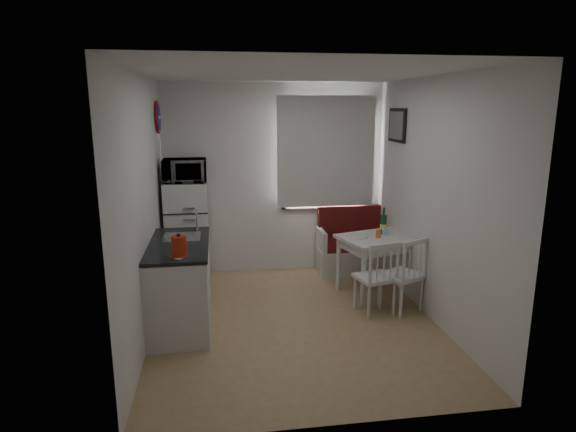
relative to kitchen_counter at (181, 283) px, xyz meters
name	(u,v)px	position (x,y,z in m)	size (l,w,h in m)	color
floor	(295,322)	(1.20, -0.16, -0.46)	(3.00, 3.50, 0.02)	tan
ceiling	(295,73)	(1.20, -0.16, 2.14)	(3.00, 3.50, 0.02)	white
wall_back	(274,179)	(1.20, 1.59, 0.84)	(3.00, 0.02, 2.60)	white
wall_front	(337,256)	(1.20, -1.91, 0.84)	(3.00, 0.02, 2.60)	white
wall_left	(144,209)	(-0.30, -0.16, 0.84)	(0.02, 3.50, 2.60)	white
wall_right	(433,200)	(2.70, -0.16, 0.84)	(0.02, 3.50, 2.60)	white
window	(325,155)	(1.90, 1.56, 1.17)	(1.22, 0.06, 1.47)	white
curtain	(326,152)	(1.90, 1.49, 1.22)	(1.35, 0.02, 1.50)	white
kitchen_counter	(181,283)	(0.00, 0.00, 0.00)	(0.62, 1.32, 1.16)	white
wall_sign	(159,117)	(-0.27, 1.29, 1.69)	(0.40, 0.40, 0.03)	#181C92
picture_frame	(397,125)	(2.67, 0.94, 1.59)	(0.04, 0.52, 0.42)	black
bench	(362,250)	(2.41, 1.35, -0.15)	(1.28, 0.49, 0.92)	white
dining_table	(380,243)	(2.39, 0.55, 0.19)	(1.12, 0.92, 0.72)	white
chair_left	(378,270)	(2.14, -0.10, 0.07)	(0.47, 0.46, 0.45)	white
chair_right	(405,268)	(2.45, -0.11, 0.08)	(0.54, 0.55, 0.47)	white
fridge	(188,233)	(0.02, 1.24, 0.22)	(0.54, 0.54, 1.35)	white
microwave	(185,171)	(0.02, 1.19, 1.04)	(0.53, 0.36, 0.29)	white
kettle	(179,246)	(0.05, -0.54, 0.56)	(0.17, 0.17, 0.23)	#B2250E
wine_bottle	(383,221)	(2.45, 0.65, 0.44)	(0.08, 0.08, 0.33)	#164527
drinking_glass_orange	(378,233)	(2.34, 0.50, 0.32)	(0.06, 0.06, 0.10)	orange
drinking_glass_blue	(384,231)	(2.45, 0.60, 0.31)	(0.05, 0.05, 0.09)	#90C9F5
plate	(357,236)	(2.09, 0.57, 0.28)	(0.26, 0.26, 0.02)	white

